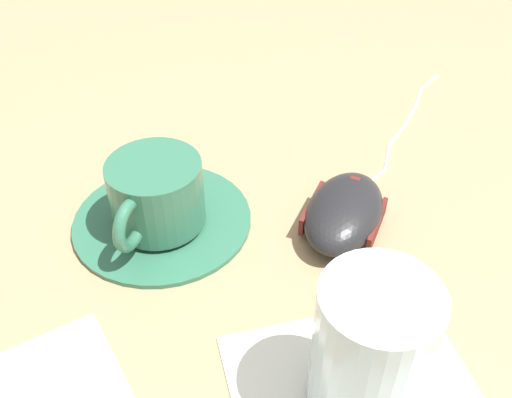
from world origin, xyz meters
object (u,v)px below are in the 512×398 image
object	(u,v)px
computer_mouse	(348,212)
drinking_glass	(377,351)
saucer	(167,218)
coffee_cup	(160,194)

from	to	relation	value
computer_mouse	drinking_glass	xyz separation A→B (m)	(-0.03, -0.16, 0.04)
drinking_glass	computer_mouse	bearing A→B (deg)	81.10
computer_mouse	saucer	bearing A→B (deg)	170.67
saucer	computer_mouse	world-z (taller)	computer_mouse
saucer	drinking_glass	xyz separation A→B (m)	(0.13, -0.19, 0.05)
saucer	drinking_glass	world-z (taller)	drinking_glass
saucer	coffee_cup	xyz separation A→B (m)	(-0.00, -0.01, 0.03)
coffee_cup	computer_mouse	xyz separation A→B (m)	(0.16, -0.02, -0.02)
coffee_cup	drinking_glass	bearing A→B (deg)	-53.72
computer_mouse	drinking_glass	world-z (taller)	drinking_glass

